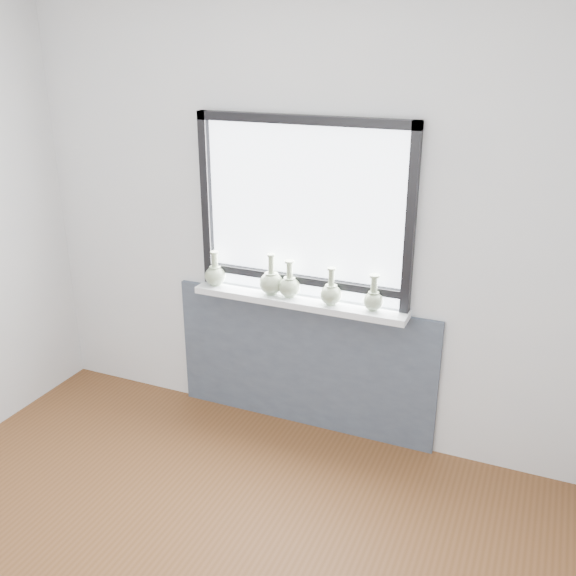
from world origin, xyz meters
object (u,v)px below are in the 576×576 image
at_px(vase_b, 271,282).
at_px(vase_c, 289,285).
at_px(vase_a, 215,274).
at_px(vase_d, 331,293).
at_px(windowsill, 299,301).
at_px(vase_e, 373,299).

bearing_deg(vase_b, vase_c, -0.27).
relative_size(vase_a, vase_b, 0.87).
xyz_separation_m(vase_c, vase_d, (0.27, -0.01, -0.00)).
height_order(vase_a, vase_c, vase_c).
xyz_separation_m(windowsill, vase_d, (0.21, -0.01, 0.09)).
bearing_deg(windowsill, vase_b, 179.94).
xyz_separation_m(vase_a, vase_c, (0.50, 0.00, 0.00)).
distance_m(windowsill, vase_c, 0.11).
bearing_deg(vase_a, vase_d, -0.84).
distance_m(vase_a, vase_c, 0.50).
bearing_deg(vase_e, vase_c, 179.90).
relative_size(vase_b, vase_d, 1.13).
relative_size(vase_a, vase_d, 0.98).
xyz_separation_m(vase_b, vase_c, (0.12, -0.00, -0.01)).
bearing_deg(vase_c, vase_b, 179.73).
height_order(vase_a, vase_b, vase_b).
bearing_deg(vase_a, vase_e, 0.04).
relative_size(windowsill, vase_d, 5.94).
distance_m(windowsill, vase_d, 0.23).
relative_size(vase_a, vase_e, 1.03).
bearing_deg(vase_a, vase_b, 0.32).
distance_m(vase_b, vase_d, 0.38).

